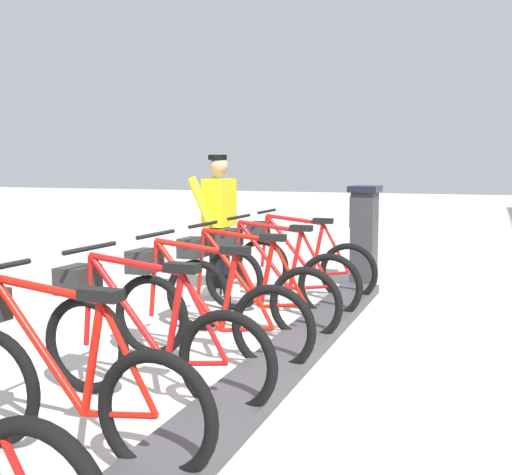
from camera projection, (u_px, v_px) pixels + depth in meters
The scene contains 10 objects.
ground_plane at pixel (266, 382), 4.49m from camera, with size 60.00×60.00×0.00m, color beige.
dock_rail_base at pixel (266, 376), 4.48m from camera, with size 0.44×6.88×0.10m, color #47474C.
payment_kiosk at pixel (364, 234), 8.02m from camera, with size 0.36×0.52×1.28m.
bike_docked_0 at pixel (298, 261), 7.30m from camera, with size 1.72×0.54×1.02m.
bike_docked_1 at pixel (274, 273), 6.49m from camera, with size 1.72×0.54×1.02m.
bike_docked_2 at pixel (243, 289), 5.69m from camera, with size 1.72×0.54×1.02m.
bike_docked_3 at pixel (201, 309), 4.88m from camera, with size 1.72×0.54×1.02m.
bike_docked_4 at pixel (143, 338), 4.07m from camera, with size 1.72×0.54×1.02m.
bike_docked_5 at pixel (56, 381), 3.26m from camera, with size 1.72×0.54×1.02m.
worker_near_rack at pixel (219, 219), 7.44m from camera, with size 0.49×0.64×1.66m.
Camera 1 is at (-1.46, 4.09, 1.55)m, focal length 44.12 mm.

